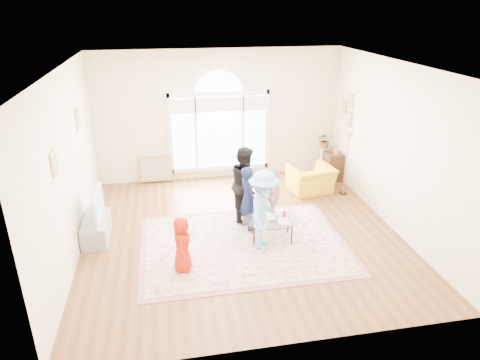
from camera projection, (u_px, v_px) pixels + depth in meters
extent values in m
plane|color=#57371B|center=(241.00, 233.00, 8.38)|extent=(6.00, 6.00, 0.00)
plane|color=#FCEAC5|center=(219.00, 116.00, 10.48)|extent=(6.00, 0.00, 6.00)
plane|color=#FCEAC5|center=(289.00, 240.00, 5.04)|extent=(6.00, 0.00, 6.00)
plane|color=#FCEAC5|center=(68.00, 167.00, 7.25)|extent=(0.00, 6.00, 6.00)
plane|color=#FCEAC5|center=(394.00, 147.00, 8.26)|extent=(0.00, 6.00, 6.00)
plane|color=white|center=(242.00, 66.00, 7.14)|extent=(6.00, 6.00, 0.00)
cube|color=white|center=(220.00, 168.00, 10.96)|extent=(2.50, 0.08, 0.10)
cube|color=white|center=(219.00, 94.00, 10.23)|extent=(2.50, 0.08, 0.10)
cube|color=white|center=(170.00, 135.00, 10.39)|extent=(0.10, 0.08, 2.00)
cube|color=white|center=(267.00, 130.00, 10.80)|extent=(0.10, 0.08, 2.00)
cube|color=#C6E2FF|center=(183.00, 134.00, 10.45)|extent=(0.55, 0.02, 1.80)
cube|color=#C6E2FF|center=(255.00, 130.00, 10.75)|extent=(0.55, 0.02, 1.80)
cube|color=#C6E2FF|center=(219.00, 132.00, 10.60)|extent=(1.10, 0.02, 1.80)
cylinder|color=#C6E2FF|center=(219.00, 96.00, 10.25)|extent=(1.20, 0.02, 1.20)
cube|color=white|center=(196.00, 133.00, 10.49)|extent=(0.07, 0.04, 1.80)
cube|color=white|center=(243.00, 131.00, 10.69)|extent=(0.07, 0.04, 1.80)
cube|color=white|center=(182.00, 106.00, 10.09)|extent=(0.65, 0.12, 0.35)
cube|color=white|center=(219.00, 104.00, 10.24)|extent=(1.20, 0.12, 0.35)
cube|color=white|center=(256.00, 103.00, 10.39)|extent=(0.65, 0.12, 0.35)
cube|color=tan|center=(78.00, 119.00, 8.24)|extent=(0.03, 0.34, 0.40)
cube|color=#ADA38E|center=(79.00, 119.00, 8.25)|extent=(0.01, 0.28, 0.34)
cube|color=tan|center=(54.00, 163.00, 6.29)|extent=(0.03, 0.30, 0.36)
cube|color=#ADA38E|center=(56.00, 163.00, 6.29)|extent=(0.01, 0.24, 0.30)
cube|color=tan|center=(351.00, 101.00, 9.94)|extent=(0.03, 0.28, 0.34)
cube|color=#ADA38E|center=(350.00, 101.00, 9.94)|extent=(0.01, 0.22, 0.28)
cube|color=tan|center=(349.00, 119.00, 10.11)|extent=(0.03, 0.28, 0.34)
cube|color=#ADA38E|center=(348.00, 119.00, 10.11)|extent=(0.01, 0.22, 0.28)
cube|color=tan|center=(344.00, 107.00, 10.34)|extent=(0.03, 0.26, 0.32)
cube|color=#ADA38E|center=(343.00, 107.00, 10.34)|extent=(0.01, 0.20, 0.26)
cube|color=beige|center=(244.00, 244.00, 7.97)|extent=(3.60, 2.60, 0.02)
cube|color=#9C5E5E|center=(244.00, 244.00, 7.97)|extent=(3.80, 2.80, 0.01)
cube|color=gray|center=(96.00, 229.00, 8.11)|extent=(0.45, 1.00, 0.42)
imported|color=black|center=(93.00, 206.00, 7.92)|extent=(0.13, 0.97, 0.56)
cube|color=#519EDE|center=(98.00, 205.00, 7.93)|extent=(0.02, 0.79, 0.45)
ellipsoid|color=silver|center=(272.00, 220.00, 8.01)|extent=(1.18, 0.83, 0.02)
cylinder|color=black|center=(288.00, 224.00, 8.29)|extent=(0.03, 0.03, 0.40)
cylinder|color=black|center=(252.00, 225.00, 8.25)|extent=(0.03, 0.03, 0.40)
cylinder|color=black|center=(292.00, 235.00, 7.92)|extent=(0.03, 0.03, 0.40)
cylinder|color=black|center=(254.00, 236.00, 7.88)|extent=(0.03, 0.03, 0.40)
imported|color=#B2A58C|center=(264.00, 218.00, 8.03)|extent=(0.28, 0.33, 0.03)
imported|color=#B2A58C|center=(278.00, 221.00, 7.93)|extent=(0.29, 0.34, 0.02)
cylinder|color=red|center=(284.00, 214.00, 8.08)|extent=(0.07, 0.07, 0.12)
imported|color=gold|center=(311.00, 180.00, 10.07)|extent=(1.10, 0.99, 0.63)
cube|color=black|center=(333.00, 166.00, 10.80)|extent=(0.40, 0.50, 0.70)
cylinder|color=black|center=(343.00, 193.00, 10.09)|extent=(0.20, 0.20, 0.02)
cylinder|color=tan|center=(346.00, 167.00, 9.83)|extent=(0.02, 0.02, 1.35)
cone|color=#CCB284|center=(349.00, 137.00, 9.55)|extent=(0.31, 0.31, 0.22)
cylinder|color=white|center=(324.00, 161.00, 11.16)|extent=(0.20, 0.20, 0.70)
imported|color=#33722D|center=(325.00, 140.00, 10.94)|extent=(0.44, 0.40, 0.43)
cube|color=tan|center=(157.00, 182.00, 10.73)|extent=(0.80, 0.14, 0.62)
imported|color=#AF1D0A|center=(182.00, 244.00, 7.04)|extent=(0.39, 0.52, 0.97)
imported|color=#111639|center=(248.00, 198.00, 8.30)|extent=(0.42, 0.54, 1.29)
imported|color=black|center=(245.00, 183.00, 8.66)|extent=(0.68, 0.82, 1.54)
imported|color=#F1A3BA|center=(274.00, 195.00, 8.53)|extent=(0.47, 0.76, 1.20)
imported|color=#6CB4ED|center=(264.00, 210.00, 7.60)|extent=(0.89, 1.10, 1.49)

